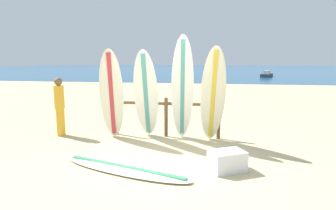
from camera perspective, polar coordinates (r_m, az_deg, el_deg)
The scene contains 11 objects.
ground_plane at distance 5.32m, azimuth -2.14°, elevation -12.03°, with size 120.00×120.00×0.00m, color #CCB784.
ocean_water at distance 62.89m, azimuth 8.57°, elevation 7.46°, with size 120.00×80.00×0.01m, color #1E5984.
surfboard_rack at distance 6.94m, azimuth -0.40°, elevation -1.36°, with size 2.73×0.09×1.00m.
surfboard_leaning_far_left at distance 6.80m, azimuth -11.63°, elevation 2.11°, with size 0.67×0.64×2.21m.
surfboard_leaning_left at distance 6.62m, azimuth -4.58°, elevation 1.95°, with size 0.69×1.06×2.18m.
surfboard_leaning_center_left at distance 6.48m, azimuth 3.02°, elevation 3.22°, with size 0.63×0.89×2.49m.
surfboard_leaning_center at distance 6.39m, azimuth 9.32°, elevation 1.92°, with size 0.68×0.85×2.25m.
surfboard_lying_on_sand at distance 5.06m, azimuth -9.00°, elevation -12.85°, with size 2.63×1.27×0.08m.
beachgoer_standing at distance 7.52m, azimuth -21.57°, elevation 0.20°, with size 0.20×0.25×1.50m.
small_boat_offshore at distance 34.09m, azimuth 19.81°, elevation 5.95°, with size 1.90×3.15×0.71m.
cooler_box at distance 5.04m, azimuth 12.18°, elevation -11.29°, with size 0.60×0.40×0.36m, color white.
Camera 1 is at (1.00, -4.85, 1.94)m, focal length 29.37 mm.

